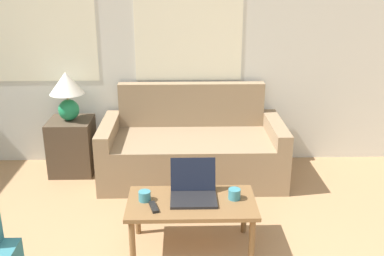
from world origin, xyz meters
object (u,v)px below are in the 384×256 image
object	(u,v)px
laptop	(193,190)
cup_yellow	(234,194)
table_lamp	(67,90)
coffee_table	(192,207)
tv_remote	(154,207)
couch	(192,150)
cup_navy	(145,196)

from	to	relation	value
laptop	cup_yellow	size ratio (longest dim) A/B	3.74
table_lamp	coffee_table	distance (m)	1.92
cup_yellow	tv_remote	world-z (taller)	cup_yellow
couch	cup_yellow	world-z (taller)	couch
couch	tv_remote	bearing A→B (deg)	-102.58
coffee_table	laptop	xyz separation A→B (m)	(0.01, 0.06, 0.11)
couch	laptop	bearing A→B (deg)	-90.96
couch	coffee_table	distance (m)	1.28
couch	table_lamp	distance (m)	1.38
couch	tv_remote	xyz separation A→B (m)	(-0.31, -1.38, 0.13)
laptop	cup_yellow	world-z (taller)	laptop
coffee_table	tv_remote	size ratio (longest dim) A/B	6.06
table_lamp	cup_navy	bearing A→B (deg)	-58.25
cup_navy	tv_remote	bearing A→B (deg)	-57.88
laptop	cup_yellow	distance (m)	0.31
table_lamp	laptop	world-z (taller)	table_lamp
couch	cup_navy	bearing A→B (deg)	-106.79
cup_yellow	tv_remote	xyz separation A→B (m)	(-0.59, -0.13, -0.03)
table_lamp	cup_yellow	distance (m)	2.09
cup_navy	cup_yellow	bearing A→B (deg)	0.88
laptop	tv_remote	xyz separation A→B (m)	(-0.29, -0.16, -0.05)
coffee_table	cup_yellow	distance (m)	0.33
coffee_table	cup_navy	world-z (taller)	cup_navy
laptop	cup_navy	size ratio (longest dim) A/B	3.80
coffee_table	laptop	size ratio (longest dim) A/B	2.78
couch	tv_remote	distance (m)	1.42
couch	laptop	xyz separation A→B (m)	(-0.02, -1.22, 0.18)
table_lamp	couch	bearing A→B (deg)	-5.71
table_lamp	tv_remote	xyz separation A→B (m)	(0.93, -1.50, -0.47)
laptop	tv_remote	distance (m)	0.33
cup_yellow	cup_navy	bearing A→B (deg)	-179.12
couch	tv_remote	world-z (taller)	couch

